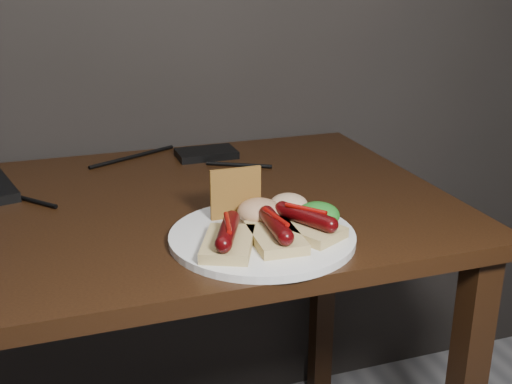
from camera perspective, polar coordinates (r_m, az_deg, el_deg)
The scene contains 11 objects.
desk at distance 1.19m, azimuth -16.88°, elevation -5.97°, with size 1.40×0.70×0.75m.
hard_drive at distance 1.42m, azimuth -4.44°, elevation 3.43°, with size 0.13×0.08×0.02m, color black.
desk_cables at distance 1.32m, azimuth -18.03°, elevation 0.89°, with size 0.93×0.32×0.01m.
plate at distance 1.00m, azimuth 0.55°, elevation -4.00°, with size 0.29×0.29×0.01m, color white.
bread_sausage_left at distance 0.94m, azimuth -2.51°, elevation -4.11°, with size 0.11×0.13×0.04m.
bread_sausage_center at distance 0.96m, azimuth 1.76°, elevation -3.57°, with size 0.08×0.12×0.04m.
bread_sausage_right at distance 0.99m, azimuth 4.41°, elevation -2.80°, with size 0.12×0.13×0.04m.
crispbread at distance 1.04m, azimuth -1.82°, elevation -0.09°, with size 0.09×0.01×0.09m, color #A76F2D.
salad_greens at distance 1.02m, azimuth 5.52°, elevation -2.05°, with size 0.07×0.07×0.04m, color #185611.
salsa_mound at distance 1.03m, azimuth 0.31°, elevation -1.73°, with size 0.07×0.07×0.04m, color maroon.
coleslaw_mound at distance 1.06m, azimuth 2.93°, elevation -1.13°, with size 0.06×0.06×0.04m, color beige.
Camera 1 is at (-0.00, 0.31, 1.16)m, focal length 45.00 mm.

